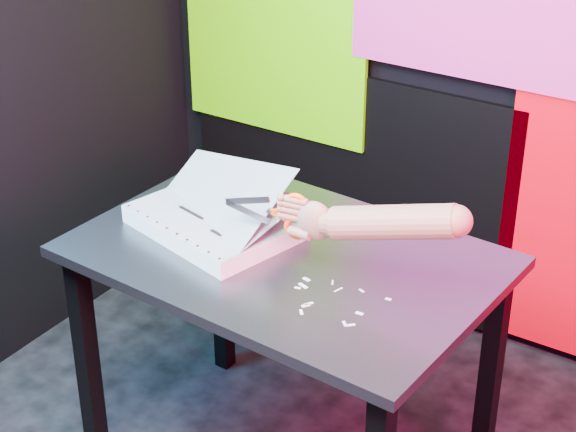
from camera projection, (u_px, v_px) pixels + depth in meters
The scene contains 6 objects.
room at pixel (314, 139), 1.63m from camera, with size 3.01×3.01×2.71m.
work_table at pixel (286, 286), 2.53m from camera, with size 1.11×0.77×0.75m.
printout_stack at pixel (215, 221), 2.57m from camera, with size 0.48×0.40×0.22m.
scissors at pixel (290, 215), 2.34m from camera, with size 0.23×0.04×0.13m.
hand_forearm at pixel (380, 222), 2.24m from camera, with size 0.47×0.13×0.17m.
paper_clippings at pixel (327, 300), 2.28m from camera, with size 0.23×0.17×0.00m.
Camera 1 is at (0.78, -1.29, 2.01)m, focal length 60.00 mm.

